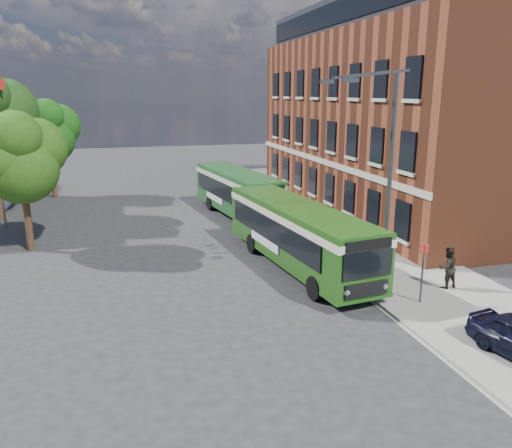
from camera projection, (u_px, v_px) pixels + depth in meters
name	position (u px, v px, depth m)	size (l,w,h in m)	color
ground	(255.00, 282.00, 22.12)	(120.00, 120.00, 0.00)	#262628
pavement	(328.00, 225.00, 31.36)	(6.00, 48.00, 0.15)	gray
kerb_line	(282.00, 229.00, 30.59)	(0.12, 48.00, 0.01)	beige
brick_office	(401.00, 110.00, 35.13)	(12.10, 26.00, 14.20)	brown
street_lamp	(382.00, 177.00, 20.28)	(2.96, 2.38, 9.00)	#3B3E41
bus_stop_sign	(423.00, 269.00, 19.25)	(0.35, 0.08, 2.52)	#3B3E41
bus_front	(298.00, 230.00, 23.57)	(3.95, 11.62, 3.02)	#205114
bus_rear	(237.00, 189.00, 33.72)	(4.05, 10.47, 3.02)	#1C5420
pedestrian_a	(369.00, 263.00, 21.71)	(0.57, 0.37, 1.56)	black
pedestrian_b	(447.00, 268.00, 20.84)	(0.86, 0.67, 1.77)	black
tree_left	(22.00, 157.00, 25.28)	(4.34, 4.12, 7.32)	#382114
tree_right	(49.00, 131.00, 38.77)	(4.59, 4.36, 7.75)	#382114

